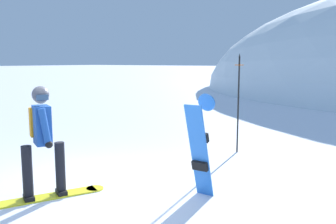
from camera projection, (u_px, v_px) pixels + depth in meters
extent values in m
plane|color=white|center=(90.00, 194.00, 5.71)|extent=(300.00, 300.00, 0.00)
cube|color=yellow|center=(46.00, 197.00, 5.54)|extent=(0.96, 1.51, 0.02)
cylinder|color=yellow|center=(95.00, 189.00, 5.92)|extent=(0.28, 0.28, 0.02)
cube|color=black|center=(61.00, 192.00, 5.65)|extent=(0.29, 0.24, 0.06)
cube|color=black|center=(29.00, 197.00, 5.42)|extent=(0.29, 0.24, 0.06)
cylinder|color=black|center=(60.00, 168.00, 5.60)|extent=(0.15, 0.15, 0.82)
cylinder|color=black|center=(27.00, 173.00, 5.36)|extent=(0.15, 0.15, 0.82)
cube|color=#1E4C9E|center=(42.00, 125.00, 5.38)|extent=(0.42, 0.36, 0.58)
cylinder|color=#1E4C9E|center=(39.00, 123.00, 5.58)|extent=(0.17, 0.20, 0.57)
cylinder|color=#1E4C9E|center=(45.00, 127.00, 5.18)|extent=(0.17, 0.20, 0.57)
sphere|color=black|center=(42.00, 138.00, 5.65)|extent=(0.11, 0.11, 0.11)
sphere|color=black|center=(49.00, 145.00, 5.22)|extent=(0.11, 0.11, 0.11)
cube|color=orange|center=(39.00, 122.00, 5.55)|extent=(0.29, 0.33, 0.44)
cube|color=orange|center=(39.00, 126.00, 5.65)|extent=(0.15, 0.21, 0.20)
sphere|color=tan|center=(41.00, 97.00, 5.32)|extent=(0.21, 0.21, 0.21)
sphere|color=#4C4C56|center=(41.00, 95.00, 5.32)|extent=(0.25, 0.25, 0.25)
cube|color=navy|center=(42.00, 97.00, 5.21)|extent=(0.10, 0.16, 0.08)
cube|color=blue|center=(199.00, 152.00, 5.42)|extent=(0.28, 0.46, 1.46)
cylinder|color=blue|center=(207.00, 102.00, 5.50)|extent=(0.28, 0.10, 0.28)
cube|color=black|center=(200.00, 137.00, 5.41)|extent=(0.25, 0.11, 0.15)
cube|color=black|center=(200.00, 166.00, 5.47)|extent=(0.25, 0.11, 0.15)
cylinder|color=black|center=(238.00, 105.00, 8.19)|extent=(0.04, 0.04, 2.17)
cylinder|color=orange|center=(239.00, 65.00, 8.06)|extent=(0.20, 0.20, 0.02)
cone|color=black|center=(240.00, 55.00, 8.03)|extent=(0.04, 0.04, 0.08)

